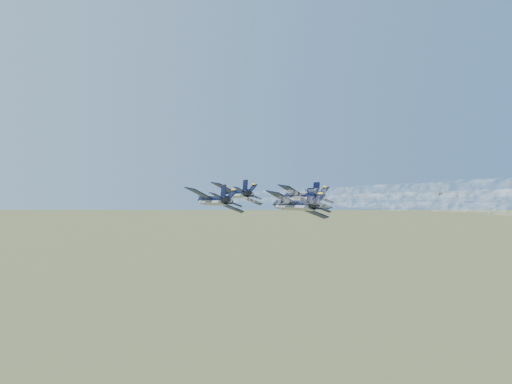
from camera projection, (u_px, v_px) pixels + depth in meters
jet_lead at (235, 194)px, 115.43m from camera, size 10.69×15.36×5.19m
jet_left at (213, 200)px, 101.25m from camera, size 10.69×15.36×5.19m
jet_right at (302, 197)px, 107.93m from camera, size 10.69×15.36×5.19m
jet_slot at (295, 205)px, 93.17m from camera, size 10.69×15.36×5.19m
smoke_trail_lead at (476, 239)px, 58.12m from camera, size 17.99×82.78×3.10m
smoke_trail_left at (503, 268)px, 43.94m from camera, size 17.99×82.78×3.10m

